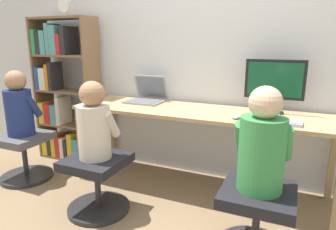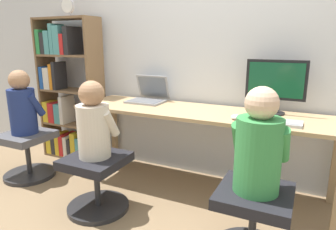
# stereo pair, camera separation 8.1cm
# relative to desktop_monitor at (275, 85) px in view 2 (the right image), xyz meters

# --- Properties ---
(ground_plane) EXTENTS (14.00, 14.00, 0.00)m
(ground_plane) POSITION_rel_desktop_monitor_xyz_m (-0.60, -0.46, -0.99)
(ground_plane) COLOR #846B4C
(wall_back) EXTENTS (10.00, 0.05, 2.60)m
(wall_back) POSITION_rel_desktop_monitor_xyz_m (-0.60, 0.21, 0.31)
(wall_back) COLOR silver
(wall_back) RESTS_ON ground_plane
(desk) EXTENTS (2.29, 0.61, 0.75)m
(desk) POSITION_rel_desktop_monitor_xyz_m (-0.60, -0.16, -0.31)
(desk) COLOR tan
(desk) RESTS_ON ground_plane
(desktop_monitor) EXTENTS (0.48, 0.19, 0.45)m
(desktop_monitor) POSITION_rel_desktop_monitor_xyz_m (0.00, 0.00, 0.00)
(desktop_monitor) COLOR black
(desktop_monitor) RESTS_ON desk
(laptop) EXTENTS (0.35, 0.33, 0.26)m
(laptop) POSITION_rel_desktop_monitor_xyz_m (-1.19, -0.01, -0.19)
(laptop) COLOR gray
(laptop) RESTS_ON desk
(keyboard) EXTENTS (0.41, 0.17, 0.03)m
(keyboard) POSITION_rel_desktop_monitor_xyz_m (0.03, -0.31, -0.23)
(keyboard) COLOR #B2B2B7
(keyboard) RESTS_ON desk
(computer_mouse_by_keyboard) EXTENTS (0.07, 0.10, 0.04)m
(computer_mouse_by_keyboard) POSITION_rel_desktop_monitor_xyz_m (-0.24, -0.31, -0.22)
(computer_mouse_by_keyboard) COLOR silver
(computer_mouse_by_keyboard) RESTS_ON desk
(office_chair_left) EXTENTS (0.50, 0.50, 0.46)m
(office_chair_left) POSITION_rel_desktop_monitor_xyz_m (0.02, -0.85, -0.73)
(office_chair_left) COLOR #262628
(office_chair_left) RESTS_ON ground_plane
(office_chair_right) EXTENTS (0.50, 0.50, 0.46)m
(office_chair_right) POSITION_rel_desktop_monitor_xyz_m (-1.21, -0.83, -0.73)
(office_chair_right) COLOR #262628
(office_chair_right) RESTS_ON ground_plane
(person_at_monitor) EXTENTS (0.33, 0.30, 0.64)m
(person_at_monitor) POSITION_rel_desktop_monitor_xyz_m (0.02, -0.84, -0.25)
(person_at_monitor) COLOR #388C47
(person_at_monitor) RESTS_ON office_chair_left
(person_at_laptop) EXTENTS (0.30, 0.27, 0.60)m
(person_at_laptop) POSITION_rel_desktop_monitor_xyz_m (-1.21, -0.83, -0.26)
(person_at_laptop) COLOR beige
(person_at_laptop) RESTS_ON office_chair_right
(bookshelf) EXTENTS (0.74, 0.28, 1.59)m
(bookshelf) POSITION_rel_desktop_monitor_xyz_m (-2.27, -0.03, -0.23)
(bookshelf) COLOR brown
(bookshelf) RESTS_ON ground_plane
(desk_clock) EXTENTS (0.17, 0.03, 0.19)m
(desk_clock) POSITION_rel_desktop_monitor_xyz_m (-2.07, -0.10, 0.70)
(desk_clock) COLOR #B2B2B7
(desk_clock) RESTS_ON bookshelf
(office_chair_side) EXTENTS (0.50, 0.50, 0.46)m
(office_chair_side) POSITION_rel_desktop_monitor_xyz_m (-2.23, -0.64, -0.73)
(office_chair_side) COLOR #262628
(office_chair_side) RESTS_ON ground_plane
(person_near_shelf) EXTENTS (0.30, 0.28, 0.62)m
(person_near_shelf) POSITION_rel_desktop_monitor_xyz_m (-2.23, -0.64, -0.25)
(person_near_shelf) COLOR navy
(person_near_shelf) RESTS_ON office_chair_side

